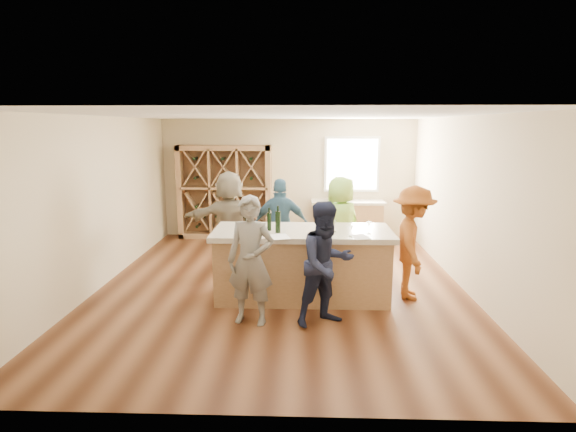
{
  "coord_description": "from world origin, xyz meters",
  "views": [
    {
      "loc": [
        0.35,
        -7.2,
        2.64
      ],
      "look_at": [
        0.1,
        0.2,
        1.15
      ],
      "focal_mm": 28.0,
      "sensor_mm": 36.0,
      "label": 1
    }
  ],
  "objects_px": {
    "person_server": "(413,243)",
    "person_far_right": "(340,225)",
    "tasting_counter_base": "(302,266)",
    "wine_bottle_c": "(269,222)",
    "person_near_right": "(327,264)",
    "sink": "(339,197)",
    "person_near_left": "(251,261)",
    "wine_bottle_b": "(251,223)",
    "wine_rack": "(225,192)",
    "wine_bottle_a": "(248,223)",
    "person_far_left": "(230,220)",
    "person_far_mid": "(281,225)",
    "wine_bottle_d": "(278,222)"
  },
  "relations": [
    {
      "from": "person_near_right",
      "to": "person_far_right",
      "type": "relative_size",
      "value": 0.96
    },
    {
      "from": "wine_rack",
      "to": "person_far_left",
      "type": "xyz_separation_m",
      "value": [
        0.5,
        -2.38,
        -0.18
      ]
    },
    {
      "from": "wine_bottle_d",
      "to": "person_far_mid",
      "type": "height_order",
      "value": "person_far_mid"
    },
    {
      "from": "person_near_right",
      "to": "person_far_mid",
      "type": "distance_m",
      "value": 2.41
    },
    {
      "from": "person_far_mid",
      "to": "wine_bottle_a",
      "type": "bearing_deg",
      "value": 74.77
    },
    {
      "from": "person_far_left",
      "to": "tasting_counter_base",
      "type": "bearing_deg",
      "value": 125.04
    },
    {
      "from": "wine_bottle_c",
      "to": "person_server",
      "type": "relative_size",
      "value": 0.15
    },
    {
      "from": "wine_bottle_c",
      "to": "person_far_mid",
      "type": "bearing_deg",
      "value": 85.48
    },
    {
      "from": "wine_bottle_a",
      "to": "person_far_right",
      "type": "xyz_separation_m",
      "value": [
        1.51,
        1.45,
        -0.34
      ]
    },
    {
      "from": "person_far_mid",
      "to": "wine_rack",
      "type": "bearing_deg",
      "value": -58.38
    },
    {
      "from": "wine_rack",
      "to": "person_far_mid",
      "type": "xyz_separation_m",
      "value": [
        1.45,
        -2.45,
        -0.25
      ]
    },
    {
      "from": "wine_rack",
      "to": "wine_bottle_a",
      "type": "distance_m",
      "value": 4.06
    },
    {
      "from": "tasting_counter_base",
      "to": "wine_bottle_c",
      "type": "bearing_deg",
      "value": -173.93
    },
    {
      "from": "wine_bottle_c",
      "to": "person_far_right",
      "type": "relative_size",
      "value": 0.15
    },
    {
      "from": "tasting_counter_base",
      "to": "person_far_left",
      "type": "relative_size",
      "value": 1.41
    },
    {
      "from": "person_far_right",
      "to": "wine_bottle_c",
      "type": "bearing_deg",
      "value": 14.36
    },
    {
      "from": "tasting_counter_base",
      "to": "person_near_right",
      "type": "height_order",
      "value": "person_near_right"
    },
    {
      "from": "wine_bottle_a",
      "to": "wine_bottle_b",
      "type": "xyz_separation_m",
      "value": [
        0.07,
        -0.16,
        0.02
      ]
    },
    {
      "from": "sink",
      "to": "person_far_mid",
      "type": "relative_size",
      "value": 0.32
    },
    {
      "from": "wine_bottle_c",
      "to": "person_far_right",
      "type": "height_order",
      "value": "person_far_right"
    },
    {
      "from": "sink",
      "to": "person_server",
      "type": "distance_m",
      "value": 3.77
    },
    {
      "from": "wine_rack",
      "to": "person_far_right",
      "type": "xyz_separation_m",
      "value": [
        2.54,
        -2.47,
        -0.22
      ]
    },
    {
      "from": "wine_bottle_a",
      "to": "person_far_left",
      "type": "bearing_deg",
      "value": 108.71
    },
    {
      "from": "sink",
      "to": "wine_bottle_d",
      "type": "xyz_separation_m",
      "value": [
        -1.22,
        -3.91,
        0.23
      ]
    },
    {
      "from": "wine_bottle_d",
      "to": "person_server",
      "type": "bearing_deg",
      "value": 6.75
    },
    {
      "from": "person_server",
      "to": "person_far_right",
      "type": "distance_m",
      "value": 1.62
    },
    {
      "from": "wine_bottle_a",
      "to": "tasting_counter_base",
      "type": "bearing_deg",
      "value": 9.23
    },
    {
      "from": "wine_rack",
      "to": "wine_bottle_b",
      "type": "xyz_separation_m",
      "value": [
        1.09,
        -4.09,
        0.14
      ]
    },
    {
      "from": "person_near_right",
      "to": "person_far_right",
      "type": "xyz_separation_m",
      "value": [
        0.37,
        2.28,
        0.04
      ]
    },
    {
      "from": "person_server",
      "to": "person_far_mid",
      "type": "height_order",
      "value": "person_server"
    },
    {
      "from": "wine_rack",
      "to": "tasting_counter_base",
      "type": "height_order",
      "value": "wine_rack"
    },
    {
      "from": "person_near_left",
      "to": "person_far_left",
      "type": "relative_size",
      "value": 0.95
    },
    {
      "from": "tasting_counter_base",
      "to": "person_server",
      "type": "distance_m",
      "value": 1.74
    },
    {
      "from": "wine_bottle_b",
      "to": "wine_bottle_d",
      "type": "height_order",
      "value": "wine_bottle_d"
    },
    {
      "from": "wine_bottle_d",
      "to": "person_far_left",
      "type": "distance_m",
      "value": 1.91
    },
    {
      "from": "wine_bottle_b",
      "to": "person_near_right",
      "type": "bearing_deg",
      "value": -31.53
    },
    {
      "from": "wine_bottle_a",
      "to": "person_near_left",
      "type": "relative_size",
      "value": 0.16
    },
    {
      "from": "sink",
      "to": "person_near_left",
      "type": "relative_size",
      "value": 0.31
    },
    {
      "from": "tasting_counter_base",
      "to": "wine_bottle_d",
      "type": "height_order",
      "value": "wine_bottle_d"
    },
    {
      "from": "sink",
      "to": "person_far_left",
      "type": "xyz_separation_m",
      "value": [
        -2.2,
        -2.31,
        -0.09
      ]
    },
    {
      "from": "wine_rack",
      "to": "wine_bottle_a",
      "type": "bearing_deg",
      "value": -75.41
    },
    {
      "from": "person_far_mid",
      "to": "person_far_right",
      "type": "bearing_deg",
      "value": 179.89
    },
    {
      "from": "tasting_counter_base",
      "to": "person_near_right",
      "type": "relative_size",
      "value": 1.55
    },
    {
      "from": "wine_bottle_b",
      "to": "person_server",
      "type": "xyz_separation_m",
      "value": [
        2.45,
        0.35,
        -0.36
      ]
    },
    {
      "from": "person_near_right",
      "to": "person_server",
      "type": "bearing_deg",
      "value": 7.23
    },
    {
      "from": "wine_bottle_c",
      "to": "person_far_right",
      "type": "xyz_separation_m",
      "value": [
        1.2,
        1.37,
        -0.34
      ]
    },
    {
      "from": "wine_bottle_c",
      "to": "person_far_left",
      "type": "height_order",
      "value": "person_far_left"
    },
    {
      "from": "sink",
      "to": "tasting_counter_base",
      "type": "distance_m",
      "value": 3.85
    },
    {
      "from": "wine_bottle_a",
      "to": "wine_rack",
      "type": "bearing_deg",
      "value": 104.59
    },
    {
      "from": "wine_bottle_c",
      "to": "person_far_mid",
      "type": "relative_size",
      "value": 0.16
    }
  ]
}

